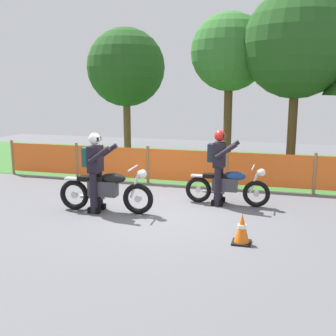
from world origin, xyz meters
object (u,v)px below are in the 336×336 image
(motorcycle_trailing, at_px, (227,186))
(rider_lead, at_px, (95,168))
(motorcycle_lead, at_px, (106,190))
(rider_trailing, at_px, (219,163))
(traffic_cone, at_px, (242,229))

(motorcycle_trailing, bearing_deg, rider_lead, -153.82)
(motorcycle_lead, distance_m, rider_trailing, 2.57)
(motorcycle_trailing, bearing_deg, traffic_cone, -75.67)
(motorcycle_trailing, bearing_deg, motorcycle_lead, -152.02)
(motorcycle_lead, relative_size, motorcycle_trailing, 1.10)
(rider_trailing, bearing_deg, rider_lead, -151.93)
(rider_lead, distance_m, rider_trailing, 2.74)
(rider_trailing, xyz_separation_m, traffic_cone, (0.78, -2.29, -0.69))
(motorcycle_trailing, xyz_separation_m, rider_trailing, (-0.21, -0.00, 0.51))
(rider_lead, bearing_deg, traffic_cone, -20.96)
(rider_lead, bearing_deg, rider_trailing, 24.39)
(motorcycle_trailing, relative_size, rider_trailing, 1.13)
(motorcycle_lead, bearing_deg, traffic_cone, -22.48)
(motorcycle_trailing, distance_m, rider_trailing, 0.55)
(motorcycle_lead, xyz_separation_m, motorcycle_trailing, (2.40, 1.26, -0.04))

